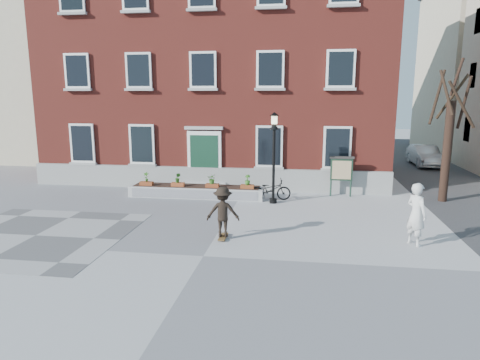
% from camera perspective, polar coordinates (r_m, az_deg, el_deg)
% --- Properties ---
extents(ground, '(100.00, 100.00, 0.00)m').
position_cam_1_polar(ground, '(12.75, -4.92, -10.09)').
color(ground, '#A0A0A3').
rests_on(ground, ground).
extents(checker_patch, '(6.00, 6.00, 0.01)m').
position_cam_1_polar(checker_patch, '(15.99, -25.61, -6.69)').
color(checker_patch, '#515153').
rests_on(checker_patch, ground).
extents(distant_building, '(10.00, 12.00, 13.00)m').
position_cam_1_polar(distant_building, '(37.82, -25.71, 13.04)').
color(distant_building, '#BFB799').
rests_on(distant_building, ground).
extents(bicycle, '(1.92, 0.94, 0.96)m').
position_cam_1_polar(bicycle, '(19.11, 4.05, -1.29)').
color(bicycle, black).
rests_on(bicycle, ground).
extents(parked_car, '(1.51, 4.17, 1.37)m').
position_cam_1_polar(parked_car, '(30.85, 23.40, 3.01)').
color(parked_car, silver).
rests_on(parked_car, ground).
extents(bystander, '(0.79, 0.87, 1.99)m').
position_cam_1_polar(bystander, '(14.40, 22.44, -4.24)').
color(bystander, silver).
rests_on(bystander, ground).
extents(brick_building, '(18.40, 10.85, 12.60)m').
position_cam_1_polar(brick_building, '(26.01, -2.34, 14.96)').
color(brick_building, maroon).
rests_on(brick_building, ground).
extents(planter_assembly, '(6.20, 1.12, 1.15)m').
position_cam_1_polar(planter_assembly, '(19.79, -5.80, -1.40)').
color(planter_assembly, beige).
rests_on(planter_assembly, ground).
extents(bare_tree, '(1.83, 1.83, 6.16)m').
position_cam_1_polar(bare_tree, '(20.60, 26.01, 5.01)').
color(bare_tree, black).
rests_on(bare_tree, ground).
extents(lamp_post, '(0.40, 0.40, 3.93)m').
position_cam_1_polar(lamp_post, '(18.28, 4.55, 4.67)').
color(lamp_post, black).
rests_on(lamp_post, ground).
extents(notice_board, '(1.10, 0.16, 1.87)m').
position_cam_1_polar(notice_board, '(20.19, 13.38, 1.36)').
color(notice_board, '#1B3629').
rests_on(notice_board, ground).
extents(skateboarder, '(1.13, 0.78, 1.74)m').
position_cam_1_polar(skateboarder, '(13.93, -2.29, -4.28)').
color(skateboarder, brown).
rests_on(skateboarder, ground).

